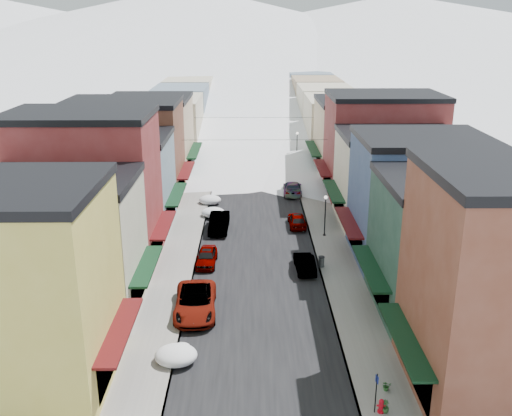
{
  "coord_description": "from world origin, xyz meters",
  "views": [
    {
      "loc": [
        -0.52,
        -23.2,
        19.29
      ],
      "look_at": [
        0.0,
        26.73,
        2.55
      ],
      "focal_mm": 40.0,
      "sensor_mm": 36.0,
      "label": 1
    }
  ],
  "objects_px": {
    "car_white_suv": "(195,302)",
    "streetlamp_near": "(325,211)",
    "car_silver_sedan": "(207,257)",
    "trash_can": "(321,261)",
    "fire_hydrant": "(381,406)",
    "car_green_sedan": "(305,263)",
    "car_dark_hatch": "(219,222)"
  },
  "relations": [
    {
      "from": "car_dark_hatch",
      "to": "car_green_sedan",
      "type": "distance_m",
      "value": 11.7
    },
    {
      "from": "streetlamp_near",
      "to": "car_silver_sedan",
      "type": "bearing_deg",
      "value": -149.81
    },
    {
      "from": "car_dark_hatch",
      "to": "fire_hydrant",
      "type": "xyz_separation_m",
      "value": [
        9.6,
        -26.65,
        -0.31
      ]
    },
    {
      "from": "fire_hydrant",
      "to": "streetlamp_near",
      "type": "xyz_separation_m",
      "value": [
        0.21,
        24.87,
        2.07
      ]
    },
    {
      "from": "car_silver_sedan",
      "to": "fire_hydrant",
      "type": "distance_m",
      "value": 21.4
    },
    {
      "from": "car_dark_hatch",
      "to": "trash_can",
      "type": "height_order",
      "value": "car_dark_hatch"
    },
    {
      "from": "car_silver_sedan",
      "to": "streetlamp_near",
      "type": "relative_size",
      "value": 1.03
    },
    {
      "from": "car_white_suv",
      "to": "streetlamp_near",
      "type": "distance_m",
      "value": 17.8
    },
    {
      "from": "fire_hydrant",
      "to": "trash_can",
      "type": "distance_m",
      "value": 17.96
    },
    {
      "from": "car_silver_sedan",
      "to": "car_dark_hatch",
      "type": "xyz_separation_m",
      "value": [
        0.62,
        7.84,
        0.15
      ]
    },
    {
      "from": "trash_can",
      "to": "car_white_suv",
      "type": "bearing_deg",
      "value": -142.64
    },
    {
      "from": "car_silver_sedan",
      "to": "trash_can",
      "type": "relative_size",
      "value": 4.56
    },
    {
      "from": "car_green_sedan",
      "to": "streetlamp_near",
      "type": "distance_m",
      "value": 7.99
    },
    {
      "from": "car_white_suv",
      "to": "fire_hydrant",
      "type": "height_order",
      "value": "car_white_suv"
    },
    {
      "from": "car_white_suv",
      "to": "trash_can",
      "type": "relative_size",
      "value": 6.92
    },
    {
      "from": "car_green_sedan",
      "to": "trash_can",
      "type": "xyz_separation_m",
      "value": [
        1.39,
        0.42,
        -0.08
      ]
    },
    {
      "from": "fire_hydrant",
      "to": "trash_can",
      "type": "relative_size",
      "value": 0.9
    },
    {
      "from": "trash_can",
      "to": "car_silver_sedan",
      "type": "bearing_deg",
      "value": 174.7
    },
    {
      "from": "car_silver_sedan",
      "to": "trash_can",
      "type": "xyz_separation_m",
      "value": [
        9.32,
        -0.86,
        -0.08
      ]
    },
    {
      "from": "car_silver_sedan",
      "to": "car_green_sedan",
      "type": "relative_size",
      "value": 0.97
    },
    {
      "from": "car_silver_sedan",
      "to": "trash_can",
      "type": "bearing_deg",
      "value": -3.48
    },
    {
      "from": "car_green_sedan",
      "to": "trash_can",
      "type": "height_order",
      "value": "car_green_sedan"
    },
    {
      "from": "car_silver_sedan",
      "to": "fire_hydrant",
      "type": "height_order",
      "value": "car_silver_sedan"
    },
    {
      "from": "car_white_suv",
      "to": "fire_hydrant",
      "type": "xyz_separation_m",
      "value": [
        10.4,
        -10.69,
        -0.33
      ]
    },
    {
      "from": "car_dark_hatch",
      "to": "streetlamp_near",
      "type": "height_order",
      "value": "streetlamp_near"
    },
    {
      "from": "car_silver_sedan",
      "to": "car_white_suv",
      "type": "bearing_deg",
      "value": -89.48
    },
    {
      "from": "car_white_suv",
      "to": "fire_hydrant",
      "type": "distance_m",
      "value": 14.92
    },
    {
      "from": "fire_hydrant",
      "to": "streetlamp_near",
      "type": "height_order",
      "value": "streetlamp_near"
    },
    {
      "from": "car_green_sedan",
      "to": "fire_hydrant",
      "type": "bearing_deg",
      "value": 94.99
    },
    {
      "from": "car_silver_sedan",
      "to": "car_green_sedan",
      "type": "xyz_separation_m",
      "value": [
        7.93,
        -1.28,
        -0.0
      ]
    },
    {
      "from": "car_silver_sedan",
      "to": "car_dark_hatch",
      "type": "distance_m",
      "value": 7.87
    },
    {
      "from": "streetlamp_near",
      "to": "car_green_sedan",
      "type": "bearing_deg",
      "value": -108.78
    }
  ]
}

